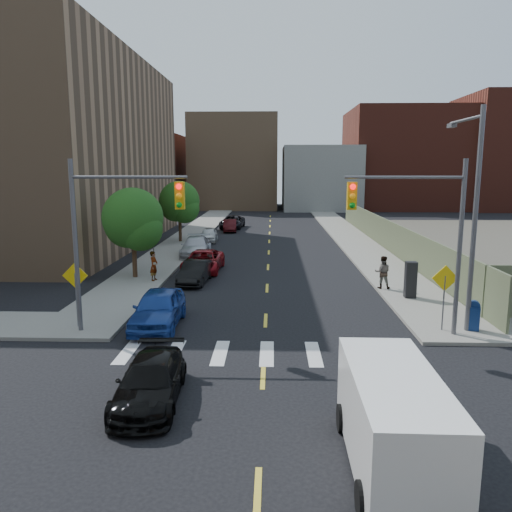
# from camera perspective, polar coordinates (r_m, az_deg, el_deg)

# --- Properties ---
(ground) EXTENTS (160.00, 160.00, 0.00)m
(ground) POSITION_cam_1_polar(r_m,az_deg,el_deg) (14.79, 0.66, -16.68)
(ground) COLOR black
(ground) RESTS_ON ground
(sidewalk_nw) EXTENTS (3.50, 73.00, 0.15)m
(sidewalk_nw) POSITION_cam_1_polar(r_m,az_deg,el_deg) (55.68, -6.42, 3.20)
(sidewalk_nw) COLOR gray
(sidewalk_nw) RESTS_ON ground
(sidewalk_ne) EXTENTS (3.50, 73.00, 0.15)m
(sidewalk_ne) POSITION_cam_1_polar(r_m,az_deg,el_deg) (55.61, 9.61, 3.12)
(sidewalk_ne) COLOR gray
(sidewalk_ne) RESTS_ON ground
(fence_north) EXTENTS (0.12, 44.00, 2.50)m
(fence_north) POSITION_cam_1_polar(r_m,az_deg,el_deg) (42.60, 14.53, 2.44)
(fence_north) COLOR #606748
(fence_north) RESTS_ON ground
(building_nw) EXTENTS (22.00, 30.00, 16.00)m
(building_nw) POSITION_cam_1_polar(r_m,az_deg,el_deg) (48.63, -25.85, 10.65)
(building_nw) COLOR #8C6B4C
(building_nw) RESTS_ON ground
(bg_bldg_west) EXTENTS (14.00, 18.00, 12.00)m
(bg_bldg_west) POSITION_cam_1_polar(r_m,az_deg,el_deg) (86.14, -13.28, 9.35)
(bg_bldg_west) COLOR #592319
(bg_bldg_west) RESTS_ON ground
(bg_bldg_midwest) EXTENTS (14.00, 16.00, 15.00)m
(bg_bldg_midwest) POSITION_cam_1_polar(r_m,az_deg,el_deg) (85.44, -2.37, 10.61)
(bg_bldg_midwest) COLOR #8C6B4C
(bg_bldg_midwest) RESTS_ON ground
(bg_bldg_center) EXTENTS (12.00, 16.00, 10.00)m
(bg_bldg_center) POSITION_cam_1_polar(r_m,az_deg,el_deg) (83.58, 7.27, 8.84)
(bg_bldg_center) COLOR gray
(bg_bldg_center) RESTS_ON ground
(bg_bldg_east) EXTENTS (18.00, 18.00, 16.00)m
(bg_bldg_east) POSITION_cam_1_polar(r_m,az_deg,el_deg) (87.95, 16.47, 10.53)
(bg_bldg_east) COLOR #592319
(bg_bldg_east) RESTS_ON ground
(bg_bldg_fareast) EXTENTS (14.00, 16.00, 18.00)m
(bg_bldg_fareast) POSITION_cam_1_polar(r_m,az_deg,el_deg) (91.39, 26.74, 10.47)
(bg_bldg_fareast) COLOR #592319
(bg_bldg_fareast) RESTS_ON ground
(signal_nw) EXTENTS (4.59, 0.30, 7.00)m
(signal_nw) POSITION_cam_1_polar(r_m,az_deg,el_deg) (20.31, -16.10, 3.65)
(signal_nw) COLOR #59595E
(signal_nw) RESTS_ON ground
(signal_ne) EXTENTS (4.59, 0.30, 7.00)m
(signal_ne) POSITION_cam_1_polar(r_m,az_deg,el_deg) (20.15, 18.37, 3.48)
(signal_ne) COLOR #59595E
(signal_ne) RESTS_ON ground
(streetlight_ne) EXTENTS (0.25, 3.70, 9.00)m
(streetlight_ne) POSITION_cam_1_polar(r_m,az_deg,el_deg) (21.66, 23.46, 5.43)
(streetlight_ne) COLOR #59595E
(streetlight_ne) RESTS_ON ground
(warn_sign_nw) EXTENTS (1.06, 0.06, 2.83)m
(warn_sign_nw) POSITION_cam_1_polar(r_m,az_deg,el_deg) (21.80, -19.93, -2.90)
(warn_sign_nw) COLOR #59595E
(warn_sign_nw) RESTS_ON ground
(warn_sign_ne) EXTENTS (1.06, 0.06, 2.83)m
(warn_sign_ne) POSITION_cam_1_polar(r_m,az_deg,el_deg) (21.40, 20.75, -3.19)
(warn_sign_ne) COLOR #59595E
(warn_sign_ne) RESTS_ON ground
(warn_sign_midwest) EXTENTS (1.06, 0.06, 2.83)m
(warn_sign_midwest) POSITION_cam_1_polar(r_m,az_deg,el_deg) (34.49, -11.68, 2.08)
(warn_sign_midwest) COLOR #59595E
(warn_sign_midwest) RESTS_ON ground
(tree_west_near) EXTENTS (3.66, 3.64, 5.52)m
(tree_west_near) POSITION_cam_1_polar(r_m,az_deg,el_deg) (30.57, -13.87, 3.80)
(tree_west_near) COLOR #332114
(tree_west_near) RESTS_ON ground
(tree_west_far) EXTENTS (3.66, 3.64, 5.52)m
(tree_west_far) POSITION_cam_1_polar(r_m,az_deg,el_deg) (45.13, -8.74, 5.90)
(tree_west_far) COLOR #332114
(tree_west_far) RESTS_ON ground
(parked_car_blue) EXTENTS (1.95, 4.67, 1.58)m
(parked_car_blue) POSITION_cam_1_polar(r_m,az_deg,el_deg) (21.58, -11.11, -5.91)
(parked_car_blue) COLOR #1B3D96
(parked_car_blue) RESTS_ON ground
(parked_car_black) EXTENTS (1.69, 4.06, 1.31)m
(parked_car_black) POSITION_cam_1_polar(r_m,az_deg,el_deg) (29.31, -6.94, -1.84)
(parked_car_black) COLOR black
(parked_car_black) RESTS_ON ground
(parked_car_red) EXTENTS (2.45, 5.03, 1.38)m
(parked_car_red) POSITION_cam_1_polar(r_m,az_deg,el_deg) (32.48, -6.07, -0.59)
(parked_car_red) COLOR maroon
(parked_car_red) RESTS_ON ground
(parked_car_silver) EXTENTS (2.33, 5.23, 1.49)m
(parked_car_silver) POSITION_cam_1_polar(r_m,az_deg,el_deg) (37.96, -6.89, 1.03)
(parked_car_silver) COLOR #B8BAC1
(parked_car_silver) RESTS_ON ground
(parked_car_white) EXTENTS (1.67, 3.80, 1.28)m
(parked_car_white) POSITION_cam_1_polar(r_m,az_deg,el_deg) (45.59, -5.41, 2.42)
(parked_car_white) COLOR silver
(parked_car_white) RESTS_ON ground
(parked_car_maroon) EXTENTS (1.62, 3.96, 1.28)m
(parked_car_maroon) POSITION_cam_1_polar(r_m,az_deg,el_deg) (52.79, -3.00, 3.50)
(parked_car_maroon) COLOR #380B0E
(parked_car_maroon) RESTS_ON ground
(parked_car_grey) EXTENTS (2.73, 5.23, 1.41)m
(parked_car_grey) POSITION_cam_1_polar(r_m,az_deg,el_deg) (55.84, -2.73, 3.92)
(parked_car_grey) COLOR black
(parked_car_grey) RESTS_ON ground
(black_sedan) EXTENTS (1.94, 4.36, 1.24)m
(black_sedan) POSITION_cam_1_polar(r_m,az_deg,el_deg) (15.02, -12.00, -13.87)
(black_sedan) COLOR black
(black_sedan) RESTS_ON ground
(cargo_van) EXTENTS (2.08, 4.89, 2.23)m
(cargo_van) POSITION_cam_1_polar(r_m,az_deg,el_deg) (12.13, 15.28, -17.22)
(cargo_van) COLOR white
(cargo_van) RESTS_ON ground
(mailbox) EXTENTS (0.61, 0.54, 1.23)m
(mailbox) POSITION_cam_1_polar(r_m,az_deg,el_deg) (22.17, 23.58, -6.27)
(mailbox) COLOR navy
(mailbox) RESTS_ON sidewalk_ne
(payphone) EXTENTS (0.55, 0.45, 1.85)m
(payphone) POSITION_cam_1_polar(r_m,az_deg,el_deg) (26.42, 17.24, -2.60)
(payphone) COLOR black
(payphone) RESTS_ON sidewalk_ne
(pedestrian_west) EXTENTS (0.54, 0.70, 1.73)m
(pedestrian_west) POSITION_cam_1_polar(r_m,az_deg,el_deg) (29.68, -11.60, -1.11)
(pedestrian_west) COLOR gray
(pedestrian_west) RESTS_ON sidewalk_nw
(pedestrian_east) EXTENTS (0.97, 0.81, 1.79)m
(pedestrian_east) POSITION_cam_1_polar(r_m,az_deg,el_deg) (28.03, 14.27, -1.81)
(pedestrian_east) COLOR gray
(pedestrian_east) RESTS_ON sidewalk_ne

